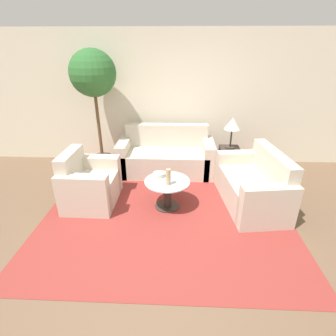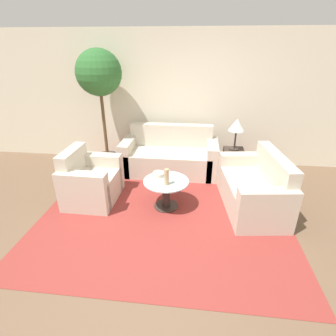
{
  "view_description": "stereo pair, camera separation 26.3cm",
  "coord_description": "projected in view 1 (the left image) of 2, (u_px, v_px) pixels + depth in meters",
  "views": [
    {
      "loc": [
        0.29,
        -2.64,
        2.31
      ],
      "look_at": [
        0.12,
        1.06,
        0.55
      ],
      "focal_mm": 28.0,
      "sensor_mm": 36.0,
      "label": 1
    },
    {
      "loc": [
        0.55,
        -2.62,
        2.31
      ],
      "look_at": [
        0.12,
        1.06,
        0.55
      ],
      "focal_mm": 28.0,
      "sensor_mm": 36.0,
      "label": 2
    }
  ],
  "objects": [
    {
      "name": "vase",
      "position": [
        168.0,
        177.0,
        3.76
      ],
      "size": [
        0.07,
        0.07,
        0.24
      ],
      "color": "tan",
      "rests_on": "coffee_table"
    },
    {
      "name": "coffee_table",
      "position": [
        167.0,
        190.0,
        3.99
      ],
      "size": [
        0.69,
        0.69,
        0.46
      ],
      "color": "#332823",
      "rests_on": "ground_plane"
    },
    {
      "name": "loveseat",
      "position": [
        255.0,
        187.0,
        4.07
      ],
      "size": [
        0.95,
        1.5,
        0.87
      ],
      "rotation": [
        0.0,
        0.0,
        -1.44
      ],
      "color": "beige",
      "rests_on": "ground_plane"
    },
    {
      "name": "side_table",
      "position": [
        228.0,
        162.0,
        4.97
      ],
      "size": [
        0.36,
        0.36,
        0.57
      ],
      "color": "#332823",
      "rests_on": "ground_plane"
    },
    {
      "name": "wall_back",
      "position": [
        166.0,
        100.0,
        5.26
      ],
      "size": [
        10.0,
        0.06,
        2.6
      ],
      "color": "beige",
      "rests_on": "ground_plane"
    },
    {
      "name": "ground_plane",
      "position": [
        155.0,
        241.0,
        3.38
      ],
      "size": [
        14.0,
        14.0,
        0.0
      ],
      "primitive_type": "plane",
      "color": "brown"
    },
    {
      "name": "potted_plant",
      "position": [
        93.0,
        80.0,
        4.63
      ],
      "size": [
        0.82,
        0.82,
        2.26
      ],
      "color": "#3D3833",
      "rests_on": "ground_plane"
    },
    {
      "name": "table_lamp",
      "position": [
        232.0,
        125.0,
        4.66
      ],
      "size": [
        0.29,
        0.29,
        0.57
      ],
      "color": "#332823",
      "rests_on": "side_table"
    },
    {
      "name": "rug",
      "position": [
        167.0,
        206.0,
        4.11
      ],
      "size": [
        3.59,
        3.44,
        0.01
      ],
      "color": "maroon",
      "rests_on": "ground_plane"
    },
    {
      "name": "sofa_main",
      "position": [
        166.0,
        157.0,
        5.16
      ],
      "size": [
        1.82,
        0.81,
        0.89
      ],
      "color": "beige",
      "rests_on": "ground_plane"
    },
    {
      "name": "bowl",
      "position": [
        159.0,
        174.0,
        4.04
      ],
      "size": [
        0.18,
        0.18,
        0.06
      ],
      "color": "beige",
      "rests_on": "coffee_table"
    },
    {
      "name": "armchair",
      "position": [
        88.0,
        185.0,
        4.12
      ],
      "size": [
        0.76,
        0.92,
        0.85
      ],
      "rotation": [
        0.0,
        0.0,
        1.56
      ],
      "color": "beige",
      "rests_on": "ground_plane"
    }
  ]
}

